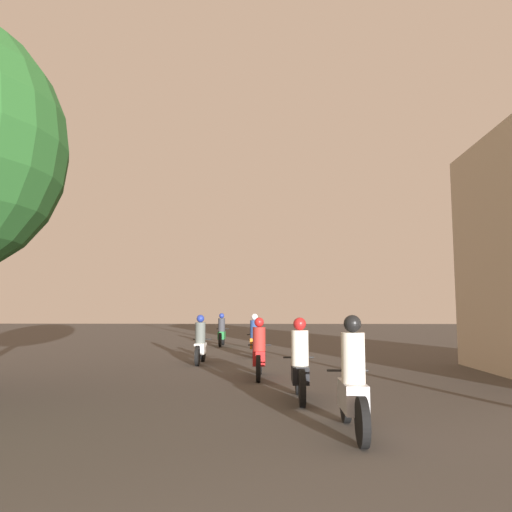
{
  "coord_description": "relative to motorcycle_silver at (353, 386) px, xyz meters",
  "views": [
    {
      "loc": [
        0.03,
        -1.09,
        1.67
      ],
      "look_at": [
        -0.52,
        16.9,
        3.62
      ],
      "focal_mm": 35.0,
      "sensor_mm": 36.0,
      "label": 1
    }
  ],
  "objects": [
    {
      "name": "motorcycle_silver",
      "position": [
        0.0,
        0.0,
        0.0
      ],
      "size": [
        0.6,
        2.0,
        1.6
      ],
      "rotation": [
        0.0,
        0.0,
        -0.07
      ],
      "color": "black",
      "rests_on": "ground_plane"
    },
    {
      "name": "motorcycle_white",
      "position": [
        -3.34,
        8.8,
        -0.02
      ],
      "size": [
        0.6,
        1.86,
        1.52
      ],
      "rotation": [
        0.0,
        0.0,
        0.04
      ],
      "color": "black",
      "rests_on": "ground_plane"
    },
    {
      "name": "motorcycle_green",
      "position": [
        -3.43,
        16.49,
        -0.03
      ],
      "size": [
        0.6,
        2.09,
        1.52
      ],
      "rotation": [
        0.0,
        0.0,
        0.14
      ],
      "color": "black",
      "rests_on": "ground_plane"
    },
    {
      "name": "motorcycle_orange",
      "position": [
        -1.72,
        11.26,
        -0.02
      ],
      "size": [
        0.6,
        1.87,
        1.54
      ],
      "rotation": [
        0.0,
        0.0,
        0.15
      ],
      "color": "black",
      "rests_on": "ground_plane"
    },
    {
      "name": "motorcycle_red",
      "position": [
        -1.41,
        5.59,
        -0.03
      ],
      "size": [
        0.6,
        2.11,
        1.49
      ],
      "rotation": [
        0.0,
        0.0,
        0.15
      ],
      "color": "black",
      "rests_on": "ground_plane"
    },
    {
      "name": "motorcycle_black",
      "position": [
        -0.58,
        2.51,
        -0.02
      ],
      "size": [
        0.6,
        1.99,
        1.53
      ],
      "rotation": [
        0.0,
        0.0,
        0.07
      ],
      "color": "black",
      "rests_on": "ground_plane"
    }
  ]
}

